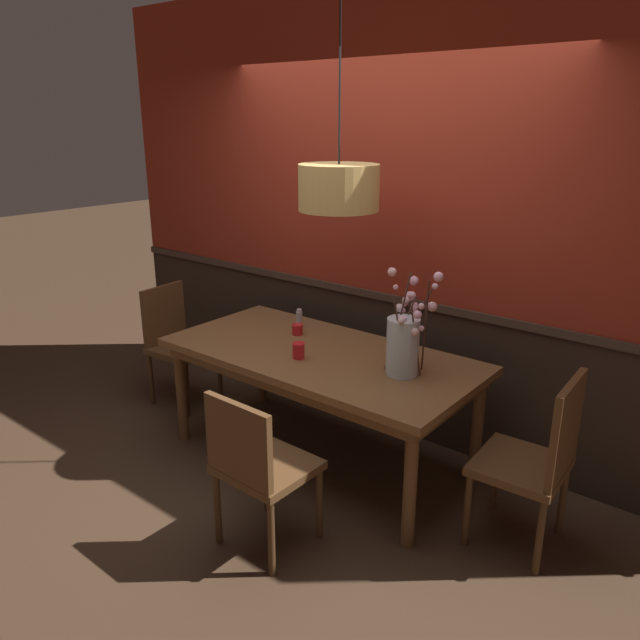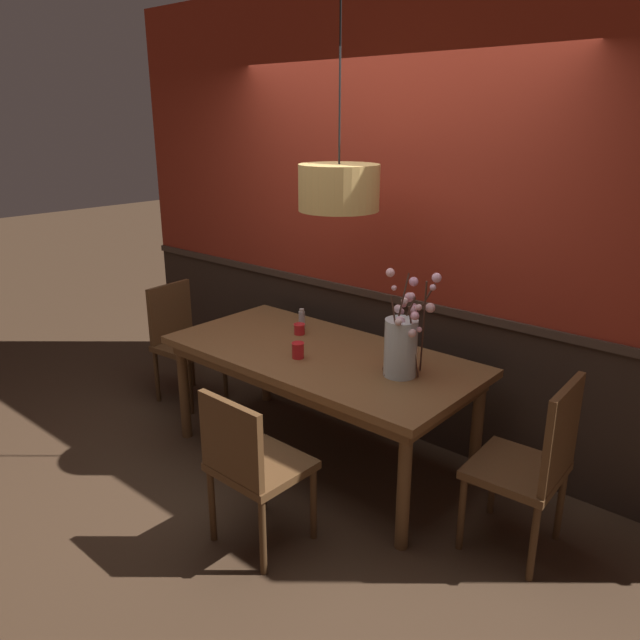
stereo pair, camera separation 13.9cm
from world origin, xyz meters
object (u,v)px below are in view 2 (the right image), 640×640
at_px(vase_with_blossoms, 402,344).
at_px(candle_holder_nearer_center, 299,329).
at_px(chair_far_side_right, 438,354).
at_px(chair_head_east_end, 534,460).
at_px(dining_table, 320,364).
at_px(condiment_bottle, 302,319).
at_px(candle_holder_nearer_edge, 298,350).
at_px(chair_near_side_right, 251,462).
at_px(chair_head_west_end, 182,337).
at_px(pendant_lamp, 339,188).

bearing_deg(vase_with_blossoms, candle_holder_nearer_center, 172.14).
relative_size(vase_with_blossoms, candle_holder_nearer_center, 7.87).
height_order(chair_far_side_right, chair_head_east_end, chair_far_side_right).
bearing_deg(vase_with_blossoms, dining_table, -176.77).
bearing_deg(chair_head_east_end, condiment_bottle, 172.07).
distance_m(dining_table, candle_holder_nearer_center, 0.37).
bearing_deg(vase_with_blossoms, chair_head_east_end, -1.86).
xyz_separation_m(dining_table, condiment_bottle, (-0.39, 0.25, 0.15)).
bearing_deg(dining_table, candle_holder_nearer_edge, -101.61).
bearing_deg(chair_near_side_right, candle_holder_nearer_edge, 115.30).
bearing_deg(dining_table, chair_head_west_end, 179.75).
xyz_separation_m(chair_far_side_right, condiment_bottle, (-0.71, -0.65, 0.27)).
relative_size(dining_table, vase_with_blossoms, 3.27).
xyz_separation_m(chair_head_west_end, candle_holder_nearer_center, (1.11, 0.15, 0.28)).
distance_m(dining_table, chair_far_side_right, 0.97).
bearing_deg(chair_head_east_end, pendant_lamp, 176.72).
distance_m(dining_table, vase_with_blossoms, 0.64).
bearing_deg(chair_near_side_right, chair_head_east_end, 39.35).
height_order(chair_head_east_end, pendant_lamp, pendant_lamp).
xyz_separation_m(candle_holder_nearer_edge, pendant_lamp, (0.11, 0.25, 0.95)).
relative_size(chair_head_east_end, condiment_bottle, 6.78).
xyz_separation_m(chair_near_side_right, candle_holder_nearer_center, (-0.62, 1.04, 0.29)).
relative_size(chair_near_side_right, candle_holder_nearer_center, 11.32).
bearing_deg(dining_table, condiment_bottle, 146.61).
height_order(chair_near_side_right, candle_holder_nearer_center, chair_near_side_right).
bearing_deg(pendant_lamp, candle_holder_nearer_center, 169.22).
bearing_deg(vase_with_blossoms, condiment_bottle, 167.06).
height_order(candle_holder_nearer_center, condiment_bottle, condiment_bottle).
height_order(chair_head_east_end, candle_holder_nearer_edge, chair_head_east_end).
height_order(chair_head_east_end, vase_with_blossoms, vase_with_blossoms).
relative_size(chair_near_side_right, chair_head_west_end, 0.96).
bearing_deg(candle_holder_nearer_center, condiment_bottle, 124.31).
height_order(dining_table, vase_with_blossoms, vase_with_blossoms).
relative_size(dining_table, chair_head_west_end, 2.17).
relative_size(candle_holder_nearer_center, condiment_bottle, 0.54).
bearing_deg(chair_head_east_end, vase_with_blossoms, 178.14).
bearing_deg(condiment_bottle, candle_holder_nearer_edge, -49.99).
xyz_separation_m(candle_holder_nearer_edge, condiment_bottle, (-0.35, 0.42, 0.02)).
relative_size(chair_near_side_right, chair_head_east_end, 0.91).
relative_size(chair_far_side_right, chair_head_east_end, 1.02).
relative_size(chair_head_west_end, candle_holder_nearer_center, 11.84).
xyz_separation_m(dining_table, chair_far_side_right, (0.32, 0.91, -0.12)).
bearing_deg(vase_with_blossoms, chair_head_west_end, -179.25).
relative_size(chair_head_east_end, candle_holder_nearer_center, 12.49).
xyz_separation_m(dining_table, candle_holder_nearer_center, (-0.32, 0.16, 0.12)).
height_order(dining_table, candle_holder_nearer_edge, candle_holder_nearer_edge).
bearing_deg(chair_far_side_right, condiment_bottle, -137.29).
xyz_separation_m(chair_near_side_right, chair_head_west_end, (-1.74, 0.89, 0.01)).
relative_size(chair_head_west_end, vase_with_blossoms, 1.50).
bearing_deg(chair_head_west_end, chair_near_side_right, -27.10).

